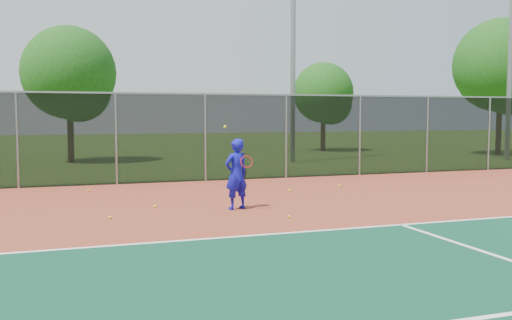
% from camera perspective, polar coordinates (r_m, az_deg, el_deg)
% --- Properties ---
extents(ground, '(120.00, 120.00, 0.00)m').
position_cam_1_polar(ground, '(8.84, 14.08, -10.86)').
color(ground, '#325618').
rests_on(ground, ground).
extents(court_apron, '(30.00, 20.00, 0.02)m').
position_cam_1_polar(court_apron, '(10.52, 8.11, -8.21)').
color(court_apron, '#9C3D27').
rests_on(court_apron, ground).
extents(fence_back, '(30.00, 0.06, 3.03)m').
position_cam_1_polar(fence_back, '(19.72, -5.10, 2.37)').
color(fence_back, black).
rests_on(fence_back, court_apron).
extents(tennis_player, '(0.72, 0.70, 2.05)m').
position_cam_1_polar(tennis_player, '(13.85, -1.98, -1.41)').
color(tennis_player, '#1212AD').
rests_on(tennis_player, court_apron).
extents(practice_ball_0, '(0.07, 0.07, 0.07)m').
position_cam_1_polar(practice_ball_0, '(14.34, -10.09, -4.60)').
color(practice_ball_0, yellow).
rests_on(practice_ball_0, court_apron).
extents(practice_ball_1, '(0.07, 0.07, 0.07)m').
position_cam_1_polar(practice_ball_1, '(18.39, 8.33, -2.54)').
color(practice_ball_1, yellow).
rests_on(practice_ball_1, court_apron).
extents(practice_ball_3, '(0.07, 0.07, 0.07)m').
position_cam_1_polar(practice_ball_3, '(17.79, -16.43, -2.93)').
color(practice_ball_3, yellow).
rests_on(practice_ball_3, court_apron).
extents(practice_ball_4, '(0.07, 0.07, 0.07)m').
position_cam_1_polar(practice_ball_4, '(12.80, 3.30, -5.66)').
color(practice_ball_4, yellow).
rests_on(practice_ball_4, court_apron).
extents(practice_ball_5, '(0.07, 0.07, 0.07)m').
position_cam_1_polar(practice_ball_5, '(13.10, -14.37, -5.56)').
color(practice_ball_5, yellow).
rests_on(practice_ball_5, court_apron).
extents(practice_ball_7, '(0.07, 0.07, 0.07)m').
position_cam_1_polar(practice_ball_7, '(17.09, 3.36, -3.05)').
color(practice_ball_7, yellow).
rests_on(practice_ball_7, court_apron).
extents(floodlight_n, '(0.90, 0.40, 12.66)m').
position_cam_1_polar(floodlight_n, '(27.91, 3.75, 14.49)').
color(floodlight_n, gray).
rests_on(floodlight_n, ground).
extents(floodlight_ne, '(0.90, 0.40, 12.66)m').
position_cam_1_polar(floodlight_ne, '(31.85, 24.20, 12.87)').
color(floodlight_ne, gray).
rests_on(floodlight_ne, ground).
extents(tree_back_left, '(4.43, 4.43, 6.51)m').
position_cam_1_polar(tree_back_left, '(28.75, -17.99, 7.90)').
color(tree_back_left, '#382514').
rests_on(tree_back_left, ground).
extents(tree_back_mid, '(3.77, 3.77, 5.53)m').
position_cam_1_polar(tree_back_mid, '(35.99, 6.94, 6.42)').
color(tree_back_mid, '#382514').
rests_on(tree_back_mid, ground).
extents(tree_back_right, '(5.20, 5.20, 7.63)m').
position_cam_1_polar(tree_back_right, '(34.85, 23.48, 8.30)').
color(tree_back_right, '#382514').
rests_on(tree_back_right, ground).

